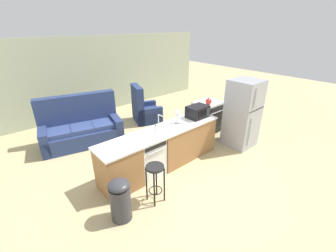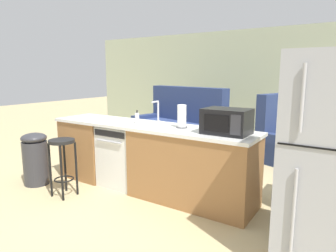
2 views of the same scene
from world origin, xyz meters
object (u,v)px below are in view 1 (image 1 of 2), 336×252
microwave (198,112)px  kettle (209,101)px  dishwasher (148,156)px  couch (81,128)px  stove_range (208,116)px  paper_towel_roll (178,118)px  trash_bin (120,200)px  bar_stool (155,176)px  armchair (144,111)px  refrigerator (242,114)px  soap_bottle (156,129)px

microwave → kettle: 1.02m
dishwasher → couch: (-0.48, 2.32, -0.03)m
stove_range → paper_towel_roll: bearing=-163.5°
paper_towel_roll → trash_bin: bearing=-159.3°
kettle → bar_stool: (-2.82, -1.17, -0.45)m
armchair → paper_towel_roll: bearing=-107.1°
kettle → trash_bin: kettle is taller
paper_towel_roll → bar_stool: 1.59m
couch → dishwasher: bearing=-78.3°
dishwasher → kettle: bearing=9.9°
refrigerator → dishwasher: bearing=168.1°
paper_towel_roll → bar_stool: paper_towel_roll is taller
paper_towel_roll → couch: couch is taller
kettle → dishwasher: bearing=-170.1°
dishwasher → armchair: 2.88m
kettle → refrigerator: bearing=-80.3°
soap_bottle → microwave: bearing=-0.0°
paper_towel_roll → couch: bearing=121.3°
soap_bottle → kettle: bearing=10.9°
stove_range → bar_stool: stove_range is taller
stove_range → armchair: size_ratio=0.75×
stove_range → trash_bin: size_ratio=1.22×
dishwasher → trash_bin: dishwasher is taller
bar_stool → trash_bin: size_ratio=1.00×
stove_range → couch: 3.55m
dishwasher → bar_stool: (-0.38, -0.74, 0.11)m
paper_towel_roll → refrigerator: bearing=-19.3°
microwave → armchair: (0.11, 2.38, -0.69)m
bar_stool → couch: size_ratio=0.34×
couch → trash_bin: bearing=-100.9°
couch → soap_bottle: bearing=-72.9°
paper_towel_roll → soap_bottle: (-0.67, -0.05, -0.07)m
paper_towel_roll → couch: 2.74m
refrigerator → microwave: 1.24m
kettle → trash_bin: (-3.49, -1.12, -0.61)m
bar_stool → couch: couch is taller
kettle → couch: bearing=146.9°
soap_bottle → refrigerator: bearing=-13.1°
soap_bottle → armchair: armchair is taller
dishwasher → microwave: (1.50, -0.00, 0.62)m
trash_bin → couch: 3.07m
soap_bottle → trash_bin: size_ratio=0.24×
couch → armchair: couch is taller
couch → paper_towel_roll: bearing=-58.7°
refrigerator → paper_towel_roll: refrigerator is taller
trash_bin → couch: size_ratio=0.34×
trash_bin → bar_stool: bearing=-4.3°
dishwasher → refrigerator: refrigerator is taller
trash_bin → couch: couch is taller
refrigerator → kettle: bearing=99.7°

